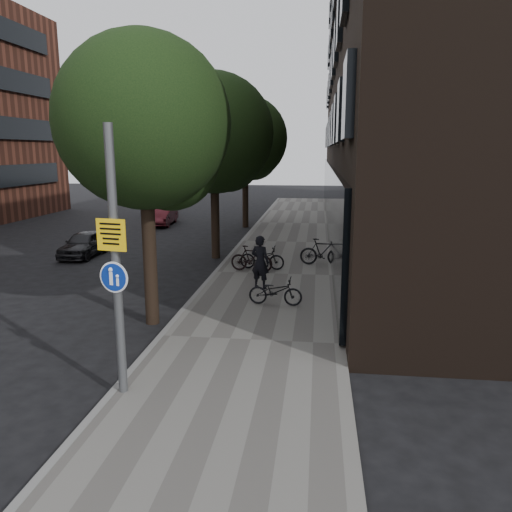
% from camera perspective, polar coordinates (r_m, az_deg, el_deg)
% --- Properties ---
extents(ground, '(120.00, 120.00, 0.00)m').
position_cam_1_polar(ground, '(9.34, -5.06, -17.54)').
color(ground, black).
rests_on(ground, ground).
extents(sidewalk, '(4.50, 60.00, 0.12)m').
position_cam_1_polar(sidewalk, '(18.56, 2.16, -2.18)').
color(sidewalk, slate).
rests_on(sidewalk, ground).
extents(curb_edge, '(0.15, 60.00, 0.13)m').
position_cam_1_polar(curb_edge, '(18.88, -4.66, -1.95)').
color(curb_edge, slate).
rests_on(curb_edge, ground).
extents(building_right_dark_brick, '(12.00, 40.00, 18.00)m').
position_cam_1_polar(building_right_dark_brick, '(31.00, 20.78, 19.40)').
color(building_right_dark_brick, black).
rests_on(building_right_dark_brick, ground).
extents(street_tree_near, '(4.40, 4.40, 7.50)m').
position_cam_1_polar(street_tree_near, '(13.31, -12.16, 13.92)').
color(street_tree_near, black).
rests_on(street_tree_near, ground).
extents(street_tree_mid, '(5.00, 5.00, 7.80)m').
position_cam_1_polar(street_tree_mid, '(21.52, -4.57, 13.31)').
color(street_tree_mid, black).
rests_on(street_tree_mid, ground).
extents(street_tree_far, '(5.00, 5.00, 7.80)m').
position_cam_1_polar(street_tree_far, '(30.39, -1.07, 12.94)').
color(street_tree_far, black).
rests_on(street_tree_far, ground).
extents(signpost, '(0.57, 0.16, 4.94)m').
position_cam_1_polar(signpost, '(9.31, -15.71, -0.76)').
color(signpost, '#595B5E').
rests_on(signpost, sidewalk).
extents(pedestrian, '(0.76, 0.64, 1.77)m').
position_cam_1_polar(pedestrian, '(16.36, 0.48, -0.70)').
color(pedestrian, black).
rests_on(pedestrian, sidewalk).
extents(parked_bike_facade_near, '(1.62, 0.65, 0.83)m').
position_cam_1_polar(parked_bike_facade_near, '(14.72, 2.24, -4.04)').
color(parked_bike_facade_near, black).
rests_on(parked_bike_facade_near, sidewalk).
extents(parked_bike_facade_far, '(1.80, 0.60, 1.07)m').
position_cam_1_polar(parked_bike_facade_far, '(19.95, 7.60, 0.47)').
color(parked_bike_facade_far, black).
rests_on(parked_bike_facade_far, sidewalk).
extents(parked_bike_curb_near, '(1.78, 0.79, 0.91)m').
position_cam_1_polar(parked_bike_curb_near, '(19.13, 0.70, -0.17)').
color(parked_bike_curb_near, black).
rests_on(parked_bike_curb_near, sidewalk).
extents(parked_bike_curb_far, '(1.68, 0.71, 0.98)m').
position_cam_1_polar(parked_bike_curb_far, '(18.77, -0.51, -0.29)').
color(parked_bike_curb_far, black).
rests_on(parked_bike_curb_far, sidewalk).
extents(parked_car_near, '(1.37, 3.30, 1.12)m').
position_cam_1_polar(parked_car_near, '(23.29, -19.03, 1.33)').
color(parked_car_near, black).
rests_on(parked_car_near, ground).
extents(parked_car_mid, '(1.71, 4.03, 1.29)m').
position_cam_1_polar(parked_car_mid, '(32.00, -10.73, 4.67)').
color(parked_car_mid, '#571820').
rests_on(parked_car_mid, ground).
extents(parked_car_far, '(1.74, 4.04, 1.16)m').
position_cam_1_polar(parked_car_far, '(37.10, -11.03, 5.53)').
color(parked_car_far, '#1A1D2F').
rests_on(parked_car_far, ground).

